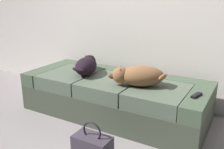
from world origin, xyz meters
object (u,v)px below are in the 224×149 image
at_px(dog_tan, 138,76).
at_px(handbag, 92,148).
at_px(tv_remote, 196,95).
at_px(dog_dark, 87,65).
at_px(couch, 114,96).

bearing_deg(dog_tan, handbag, -94.13).
distance_m(dog_tan, tv_remote, 0.61).
bearing_deg(tv_remote, handbag, -115.42).
bearing_deg(handbag, dog_dark, 127.33).
xyz_separation_m(dog_dark, tv_remote, (1.32, -0.10, -0.09)).
xyz_separation_m(couch, dog_dark, (-0.37, -0.02, 0.33)).
relative_size(dog_dark, tv_remote, 3.75).
height_order(tv_remote, handbag, tv_remote).
distance_m(dog_dark, handbag, 1.18).
bearing_deg(tv_remote, couch, -172.32).
bearing_deg(tv_remote, dog_tan, -165.21).
relative_size(couch, dog_tan, 3.60).
bearing_deg(dog_dark, dog_tan, -7.76).
bearing_deg(tv_remote, dog_dark, -169.55).
height_order(couch, handbag, couch).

